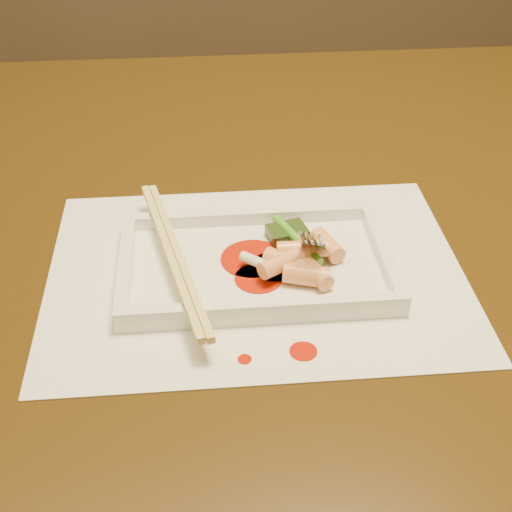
{
  "coord_description": "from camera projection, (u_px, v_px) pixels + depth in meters",
  "views": [
    {
      "loc": [
        0.04,
        -0.68,
        1.17
      ],
      "look_at": [
        0.08,
        -0.13,
        0.77
      ],
      "focal_mm": 50.0,
      "sensor_mm": 36.0,
      "label": 1
    }
  ],
  "objects": [
    {
      "name": "rice_cake_3",
      "position": [
        327.0,
        245.0,
        0.69
      ],
      "size": [
        0.03,
        0.04,
        0.02
      ],
      "primitive_type": "cylinder",
      "rotation": [
        1.57,
        0.0,
        0.36
      ],
      "color": "#F7BA73",
      "rests_on": "plate_base"
    },
    {
      "name": "sauce_blob_1",
      "position": [
        275.0,
        267.0,
        0.68
      ],
      "size": [
        0.05,
        0.05,
        0.0
      ],
      "primitive_type": "cylinder",
      "color": "#B51B05",
      "rests_on": "plate_base"
    },
    {
      "name": "plate_base",
      "position": [
        256.0,
        268.0,
        0.69
      ],
      "size": [
        0.26,
        0.16,
        0.01
      ],
      "primitive_type": "cube",
      "color": "white",
      "rests_on": "placemat"
    },
    {
      "name": "plate_rim_right",
      "position": [
        383.0,
        252.0,
        0.69
      ],
      "size": [
        0.01,
        0.14,
        0.01
      ],
      "primitive_type": "cube",
      "color": "white",
      "rests_on": "plate_base"
    },
    {
      "name": "scallion_white",
      "position": [
        259.0,
        263.0,
        0.67
      ],
      "size": [
        0.04,
        0.03,
        0.01
      ],
      "primitive_type": "cylinder",
      "rotation": [
        1.57,
        0.0,
        0.87
      ],
      "color": "#EAEACC",
      "rests_on": "plate_base"
    },
    {
      "name": "plate_rim_near",
      "position": [
        263.0,
        309.0,
        0.62
      ],
      "size": [
        0.26,
        0.01,
        0.01
      ],
      "primitive_type": "cube",
      "color": "white",
      "rests_on": "plate_base"
    },
    {
      "name": "rice_cake_2",
      "position": [
        302.0,
        249.0,
        0.68
      ],
      "size": [
        0.05,
        0.02,
        0.02
      ],
      "primitive_type": "cylinder",
      "rotation": [
        1.57,
        0.0,
        1.55
      ],
      "color": "#F7BA73",
      "rests_on": "plate_base"
    },
    {
      "name": "rice_cake_4",
      "position": [
        306.0,
        275.0,
        0.66
      ],
      "size": [
        0.05,
        0.03,
        0.02
      ],
      "primitive_type": "cylinder",
      "rotation": [
        1.57,
        0.0,
        1.27
      ],
      "color": "#F7BA73",
      "rests_on": "plate_base"
    },
    {
      "name": "rice_cake_1",
      "position": [
        287.0,
        263.0,
        0.67
      ],
      "size": [
        0.05,
        0.04,
        0.02
      ],
      "primitive_type": "cylinder",
      "rotation": [
        1.57,
        0.0,
        0.9
      ],
      "color": "#F7BA73",
      "rests_on": "plate_base"
    },
    {
      "name": "sauce_blob_2",
      "position": [
        253.0,
        259.0,
        0.69
      ],
      "size": [
        0.06,
        0.06,
        0.0
      ],
      "primitive_type": "cylinder",
      "color": "#B51B05",
      "rests_on": "plate_base"
    },
    {
      "name": "plate_rim_far",
      "position": [
        250.0,
        216.0,
        0.74
      ],
      "size": [
        0.26,
        0.01,
        0.01
      ],
      "primitive_type": "cube",
      "color": "white",
      "rests_on": "plate_base"
    },
    {
      "name": "plate_rim_left",
      "position": [
        126.0,
        265.0,
        0.67
      ],
      "size": [
        0.01,
        0.14,
        0.01
      ],
      "primitive_type": "cube",
      "color": "white",
      "rests_on": "plate_base"
    },
    {
      "name": "chopstick_b",
      "position": [
        178.0,
        254.0,
        0.67
      ],
      "size": [
        0.06,
        0.25,
        0.01
      ],
      "primitive_type": "cube",
      "rotation": [
        0.0,
        0.0,
        0.22
      ],
      "color": "#DEC86F",
      "rests_on": "plate_rim_near"
    },
    {
      "name": "chopstick_a",
      "position": [
        169.0,
        254.0,
        0.67
      ],
      "size": [
        0.06,
        0.25,
        0.01
      ],
      "primitive_type": "cube",
      "rotation": [
        0.0,
        0.0,
        0.22
      ],
      "color": "#DEC86F",
      "rests_on": "plate_rim_near"
    },
    {
      "name": "table",
      "position": [
        176.0,
        277.0,
        0.85
      ],
      "size": [
        1.4,
        0.9,
        0.75
      ],
      "color": "black",
      "rests_on": "ground"
    },
    {
      "name": "veg_piece",
      "position": [
        287.0,
        233.0,
        0.72
      ],
      "size": [
        0.04,
        0.04,
        0.01
      ],
      "primitive_type": "cube",
      "rotation": [
        0.0,
        0.0,
        0.26
      ],
      "color": "black",
      "rests_on": "plate_base"
    },
    {
      "name": "rice_cake_5",
      "position": [
        284.0,
        262.0,
        0.66
      ],
      "size": [
        0.05,
        0.04,
        0.02
      ],
      "primitive_type": "cylinder",
      "rotation": [
        1.57,
        0.0,
        2.1
      ],
      "color": "#F7BA73",
      "rests_on": "plate_base"
    },
    {
      "name": "scallion_green",
      "position": [
        297.0,
        239.0,
        0.7
      ],
      "size": [
        0.04,
        0.08,
        0.01
      ],
      "primitive_type": "cylinder",
      "rotation": [
        1.57,
        0.0,
        0.4
      ],
      "color": "#378B16",
      "rests_on": "plate_base"
    },
    {
      "name": "rice_cake_0",
      "position": [
        313.0,
        270.0,
        0.66
      ],
      "size": [
        0.03,
        0.05,
        0.02
      ],
      "primitive_type": "cylinder",
      "rotation": [
        1.57,
        0.0,
        0.4
      ],
      "color": "#F7BA73",
      "rests_on": "plate_base"
    },
    {
      "name": "fork",
      "position": [
        329.0,
        185.0,
        0.66
      ],
      "size": [
        0.09,
        0.1,
        0.14
      ],
      "primitive_type": null,
      "color": "silver",
      "rests_on": "plate_base"
    },
    {
      "name": "sauce_splatter_a",
      "position": [
        303.0,
        351.0,
        0.6
      ],
      "size": [
        0.02,
        0.02,
        0.0
      ],
      "primitive_type": "cylinder",
      "color": "#B51B05",
      "rests_on": "placemat"
    },
    {
      "name": "sauce_blob_0",
      "position": [
        259.0,
        278.0,
        0.67
      ],
      "size": [
        0.05,
        0.05,
        0.0
      ],
      "primitive_type": "cylinder",
      "color": "#B51B05",
      "rests_on": "plate_base"
    },
    {
      "name": "sauce_splatter_b",
      "position": [
        245.0,
        359.0,
        0.59
      ],
      "size": [
        0.01,
        0.01,
        0.0
      ],
      "primitive_type": "cylinder",
      "color": "#B51B05",
      "rests_on": "placemat"
    },
    {
      "name": "placemat",
      "position": [
        256.0,
        272.0,
        0.69
      ],
      "size": [
        0.4,
        0.3,
        0.0
      ],
      "primitive_type": "cube",
      "color": "white",
      "rests_on": "table"
    }
  ]
}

